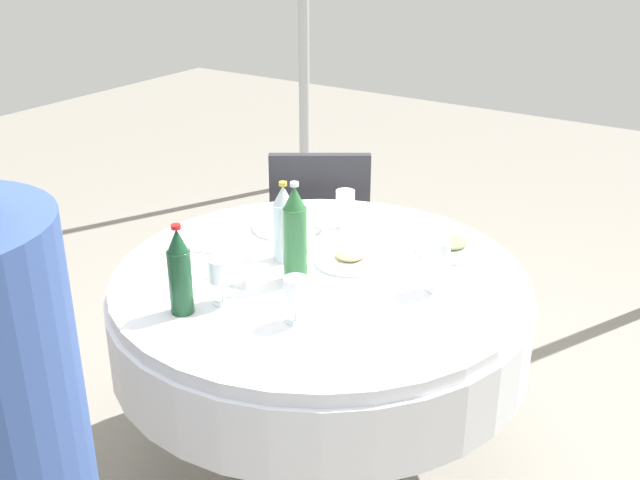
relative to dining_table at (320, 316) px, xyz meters
name	(u,v)px	position (x,y,z in m)	size (l,w,h in m)	color
ground_plane	(320,466)	(0.00, 0.00, -0.59)	(10.00, 10.00, 0.00)	gray
dining_table	(320,316)	(0.00, 0.00, 0.00)	(1.29, 1.29, 0.74)	white
bottle_green_inner	(295,236)	(-0.08, 0.03, 0.29)	(0.07, 0.07, 0.31)	#2D6B38
bottle_dark_green_far	(180,272)	(-0.41, 0.18, 0.27)	(0.06, 0.06, 0.26)	#194728
bottle_clear_outer	(284,224)	(0.02, 0.15, 0.27)	(0.07, 0.07, 0.26)	silver
wine_glass_south	(437,254)	(0.09, -0.34, 0.26)	(0.07, 0.07, 0.16)	white
wine_glass_mid	(296,291)	(-0.28, -0.11, 0.24)	(0.06, 0.06, 0.13)	white
wine_glass_east	(345,201)	(0.34, 0.12, 0.25)	(0.07, 0.07, 0.14)	white
wine_glass_west	(222,271)	(-0.31, 0.12, 0.25)	(0.08, 0.08, 0.14)	white
plate_rear	(452,247)	(0.37, -0.26, 0.16)	(0.23, 0.23, 0.04)	white
plate_left	(287,226)	(0.23, 0.28, 0.16)	(0.24, 0.24, 0.02)	white
plate_near	(351,258)	(0.12, -0.04, 0.16)	(0.23, 0.23, 0.04)	white
fork_far	(196,251)	(-0.09, 0.42, 0.15)	(0.18, 0.02, 0.01)	silver
folded_napkin	(239,272)	(-0.15, 0.19, 0.16)	(0.13, 0.13, 0.02)	white
chair_east	(320,227)	(0.73, 0.48, -0.07)	(0.55, 0.55, 0.87)	#2D2D33
tent_pole_main	(303,2)	(2.35, 1.68, 0.61)	(0.07, 0.07, 2.40)	#B2B5B7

